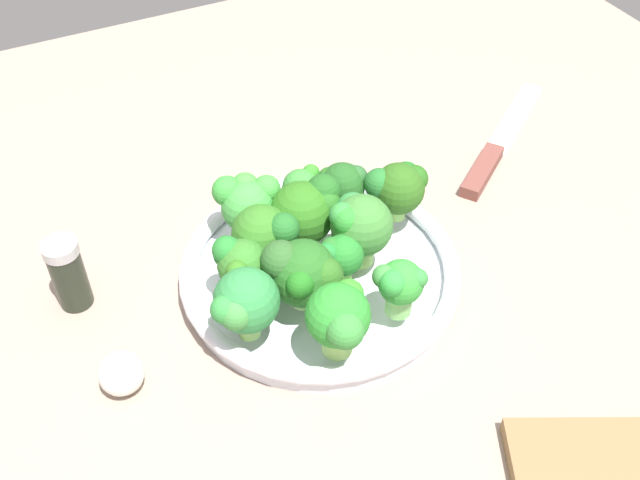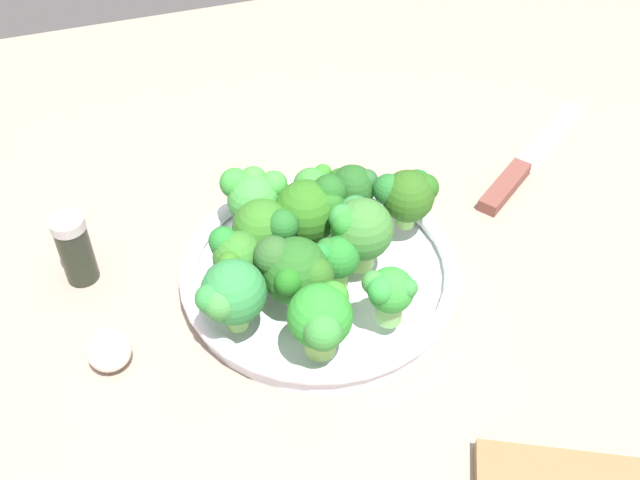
# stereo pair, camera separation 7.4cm
# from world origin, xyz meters

# --- Properties ---
(ground_plane) EXTENTS (1.30, 1.30, 0.03)m
(ground_plane) POSITION_xyz_m (0.00, 0.00, -0.01)
(ground_plane) COLOR gray
(bowl) EXTENTS (0.28, 0.28, 0.03)m
(bowl) POSITION_xyz_m (0.04, -0.03, 0.02)
(bowl) COLOR white
(bowl) RESTS_ON ground_plane
(broccoli_floret_0) EXTENTS (0.05, 0.05, 0.07)m
(broccoli_floret_0) POSITION_xyz_m (0.12, -0.02, 0.07)
(broccoli_floret_0) COLOR #93BE60
(broccoli_floret_0) RESTS_ON bowl
(broccoli_floret_1) EXTENTS (0.04, 0.04, 0.05)m
(broccoli_floret_1) POSITION_xyz_m (0.02, -0.11, 0.06)
(broccoli_floret_1) COLOR #87C054
(broccoli_floret_1) RESTS_ON bowl
(broccoli_floret_2) EXTENTS (0.06, 0.05, 0.06)m
(broccoli_floret_2) POSITION_xyz_m (-0.02, -0.09, 0.07)
(broccoli_floret_2) COLOR #91D069
(broccoli_floret_2) RESTS_ON bowl
(broccoli_floret_3) EXTENTS (0.06, 0.06, 0.07)m
(broccoli_floret_3) POSITION_xyz_m (0.09, -0.05, 0.07)
(broccoli_floret_3) COLOR #88B64E
(broccoli_floret_3) RESTS_ON bowl
(broccoli_floret_4) EXTENTS (0.07, 0.06, 0.07)m
(broccoli_floret_4) POSITION_xyz_m (0.09, -0.10, 0.08)
(broccoli_floret_4) COLOR #79B55C
(broccoli_floret_4) RESTS_ON bowl
(broccoli_floret_5) EXTENTS (0.05, 0.04, 0.06)m
(broccoli_floret_5) POSITION_xyz_m (0.00, 0.06, 0.07)
(broccoli_floret_5) COLOR #86CC6A
(broccoli_floret_5) RESTS_ON bowl
(broccoli_floret_6) EXTENTS (0.07, 0.05, 0.07)m
(broccoli_floret_6) POSITION_xyz_m (-0.07, -0.06, 0.07)
(broccoli_floret_6) COLOR #87C458
(broccoli_floret_6) RESTS_ON bowl
(broccoli_floret_7) EXTENTS (0.07, 0.07, 0.08)m
(broccoli_floret_7) POSITION_xyz_m (-0.00, -0.02, 0.08)
(broccoli_floret_7) COLOR #7EB04F
(broccoli_floret_7) RESTS_ON bowl
(broccoli_floret_8) EXTENTS (0.06, 0.07, 0.08)m
(broccoli_floret_8) POSITION_xyz_m (0.07, 0.08, 0.08)
(broccoli_floret_8) COLOR #91CB61
(broccoli_floret_8) RESTS_ON bowl
(broccoli_floret_9) EXTENTS (0.07, 0.07, 0.07)m
(broccoli_floret_9) POSITION_xyz_m (0.08, 0.01, 0.07)
(broccoli_floret_9) COLOR #9BCA71
(broccoli_floret_9) RESTS_ON bowl
(broccoli_floret_10) EXTENTS (0.08, 0.07, 0.07)m
(broccoli_floret_10) POSITION_xyz_m (0.03, -0.06, 0.07)
(broccoli_floret_10) COLOR #83BF5C
(broccoli_floret_10) RESTS_ON bowl
(broccoli_floret_11) EXTENTS (0.07, 0.06, 0.07)m
(broccoli_floret_11) POSITION_xyz_m (0.14, 0.03, 0.08)
(broccoli_floret_11) COLOR #89C25C
(broccoli_floret_11) RESTS_ON bowl
(broccoli_floret_12) EXTENTS (0.05, 0.04, 0.06)m
(broccoli_floret_12) POSITION_xyz_m (0.03, 0.00, 0.07)
(broccoli_floret_12) COLOR #89CC57
(broccoli_floret_12) RESTS_ON bowl
(knife) EXTENTS (0.23, 0.18, 0.01)m
(knife) POSITION_xyz_m (-0.25, -0.13, 0.01)
(knife) COLOR silver
(knife) RESTS_ON ground_plane
(garlic_bulb) EXTENTS (0.04, 0.04, 0.04)m
(garlic_bulb) POSITION_xyz_m (0.25, 0.01, 0.02)
(garlic_bulb) COLOR white
(garlic_bulb) RESTS_ON ground_plane
(pepper_shaker) EXTENTS (0.03, 0.03, 0.08)m
(pepper_shaker) POSITION_xyz_m (0.27, -0.12, 0.04)
(pepper_shaker) COLOR #242A1E
(pepper_shaker) RESTS_ON ground_plane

